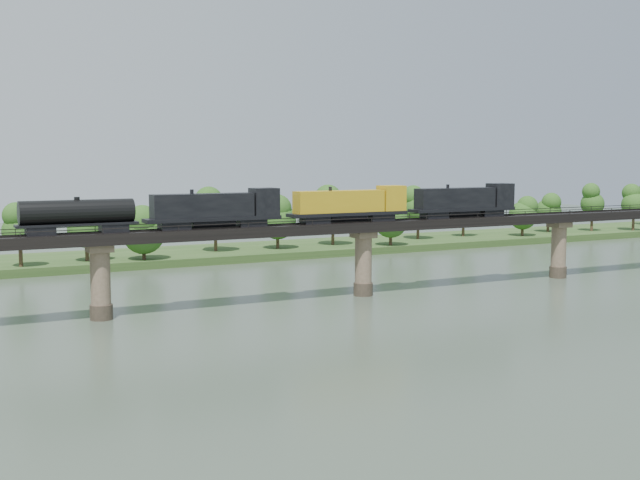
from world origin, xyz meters
name	(u,v)px	position (x,y,z in m)	size (l,w,h in m)	color
ground	(487,333)	(0.00, 0.00, 0.00)	(400.00, 400.00, 0.00)	#364435
far_bank	(234,252)	(0.00, 85.00, 0.80)	(300.00, 24.00, 1.60)	#2B471C
bridge	(363,260)	(0.00, 30.00, 5.46)	(236.00, 30.00, 11.50)	#473A2D
bridge_superstructure	(364,220)	(0.00, 30.00, 11.79)	(220.00, 4.90, 0.75)	black
far_treeline	(204,218)	(-8.21, 80.52, 8.83)	(289.06, 17.54, 13.60)	#382619
freight_train	(307,206)	(-9.71, 30.00, 14.09)	(78.91, 3.07, 5.43)	black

